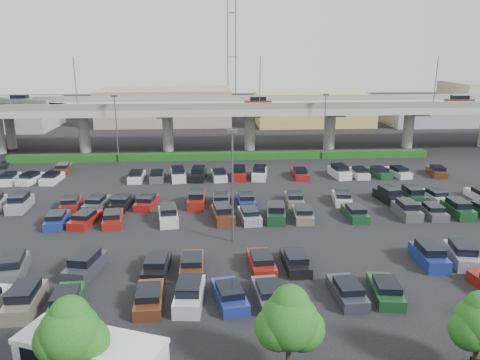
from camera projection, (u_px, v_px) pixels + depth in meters
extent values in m
plane|color=black|center=(229.00, 212.00, 50.20)|extent=(280.00, 280.00, 0.00)
cube|color=gray|center=(221.00, 108.00, 78.99)|extent=(150.00, 13.00, 1.10)
cube|color=slate|center=(221.00, 106.00, 72.70)|extent=(150.00, 0.50, 1.00)
cube|color=slate|center=(220.00, 98.00, 84.71)|extent=(150.00, 0.50, 1.00)
cylinder|color=gray|center=(84.00, 133.00, 78.58)|extent=(1.80, 1.80, 6.70)
cube|color=slate|center=(82.00, 114.00, 77.73)|extent=(2.60, 9.75, 0.50)
cylinder|color=gray|center=(168.00, 132.00, 79.47)|extent=(1.80, 1.80, 6.70)
cube|color=slate|center=(167.00, 113.00, 78.62)|extent=(2.60, 9.75, 0.50)
cylinder|color=gray|center=(250.00, 131.00, 80.36)|extent=(1.80, 1.80, 6.70)
cube|color=slate|center=(250.00, 112.00, 79.51)|extent=(2.60, 9.75, 0.50)
cylinder|color=gray|center=(330.00, 130.00, 81.25)|extent=(1.80, 1.80, 6.70)
cube|color=slate|center=(331.00, 112.00, 80.40)|extent=(2.60, 9.75, 0.50)
cylinder|color=gray|center=(408.00, 129.00, 82.13)|extent=(1.80, 1.80, 6.70)
cube|color=slate|center=(410.00, 111.00, 81.28)|extent=(2.60, 9.75, 0.50)
cube|color=#4A4C51|center=(20.00, 101.00, 79.42)|extent=(4.40, 1.82, 1.05)
cube|color=black|center=(20.00, 96.00, 79.20)|extent=(2.60, 1.60, 0.65)
cube|color=maroon|center=(258.00, 104.00, 76.20)|extent=(4.40, 1.82, 1.05)
cube|color=black|center=(258.00, 98.00, 75.97)|extent=(2.60, 1.60, 0.65)
cube|color=#552816|center=(459.00, 102.00, 78.35)|extent=(4.40, 1.82, 1.05)
cube|color=black|center=(460.00, 97.00, 78.13)|extent=(2.60, 1.60, 0.65)
cylinder|color=#4D4E52|center=(76.00, 84.00, 70.50)|extent=(0.14, 0.14, 8.00)
cylinder|color=#4D4E52|center=(260.00, 83.00, 72.28)|extent=(0.14, 0.14, 8.00)
cylinder|color=#4D4E52|center=(436.00, 82.00, 74.05)|extent=(0.14, 0.14, 8.00)
cylinder|color=gray|center=(10.00, 130.00, 81.39)|extent=(1.60, 1.60, 6.70)
cube|color=#133D11|center=(222.00, 156.00, 74.07)|extent=(66.00, 1.60, 1.10)
sphere|color=#194612|center=(70.00, 333.00, 23.10)|extent=(3.04, 3.04, 3.04)
sphere|color=#194612|center=(86.00, 341.00, 23.38)|extent=(2.39, 2.39, 2.39)
sphere|color=#194612|center=(58.00, 340.00, 23.07)|extent=(2.39, 2.39, 2.39)
sphere|color=#194612|center=(70.00, 316.00, 22.98)|extent=(2.06, 2.06, 2.06)
sphere|color=#194612|center=(289.00, 321.00, 24.06)|extent=(3.07, 3.07, 3.07)
sphere|color=#194612|center=(302.00, 329.00, 24.35)|extent=(2.41, 2.41, 2.41)
sphere|color=#194612|center=(278.00, 328.00, 24.04)|extent=(2.41, 2.41, 2.41)
sphere|color=#194612|center=(290.00, 304.00, 23.94)|extent=(2.08, 2.08, 2.08)
cylinder|color=#332316|center=(475.00, 360.00, 24.96)|extent=(0.26, 0.26, 1.80)
sphere|color=#194612|center=(480.00, 323.00, 24.37)|extent=(2.79, 2.79, 2.79)
sphere|color=#194612|center=(470.00, 330.00, 24.34)|extent=(2.19, 2.19, 2.19)
cube|color=black|center=(91.00, 353.00, 24.27)|extent=(7.16, 4.91, 1.02)
cube|color=silver|center=(90.00, 341.00, 24.08)|extent=(8.28, 5.38, 0.27)
cube|color=#6C6354|center=(25.00, 302.00, 31.37)|extent=(1.94, 4.45, 1.05)
cube|color=black|center=(24.00, 291.00, 31.15)|extent=(1.67, 2.64, 0.65)
cube|color=#164020|center=(67.00, 302.00, 31.57)|extent=(2.16, 4.53, 0.82)
cube|color=black|center=(65.00, 295.00, 31.21)|extent=(1.78, 2.42, 0.50)
cube|color=#552816|center=(149.00, 299.00, 31.92)|extent=(2.01, 4.47, 0.82)
cube|color=black|center=(148.00, 292.00, 31.56)|extent=(1.70, 2.37, 0.50)
cube|color=silver|center=(190.00, 296.00, 32.07)|extent=(2.16, 4.53, 1.05)
cube|color=black|center=(189.00, 286.00, 31.85)|extent=(1.80, 2.72, 0.65)
cube|color=navy|center=(230.00, 297.00, 32.27)|extent=(2.59, 4.66, 0.82)
cube|color=black|center=(230.00, 290.00, 31.91)|extent=(1.99, 2.55, 0.50)
cube|color=#4A4C51|center=(269.00, 295.00, 32.45)|extent=(2.19, 4.54, 0.82)
cube|color=black|center=(270.00, 288.00, 32.09)|extent=(1.79, 2.43, 0.50)
cube|color=#2C2F39|center=(347.00, 293.00, 32.80)|extent=(2.00, 4.47, 0.82)
cube|color=black|center=(348.00, 286.00, 32.43)|extent=(1.69, 2.36, 0.50)
cube|color=#164020|center=(385.00, 291.00, 32.97)|extent=(2.36, 4.59, 0.82)
cube|color=black|center=(387.00, 285.00, 32.61)|extent=(1.88, 2.48, 0.50)
cube|color=#4A4C51|center=(13.00, 269.00, 36.00)|extent=(2.57, 4.65, 1.05)
cube|color=black|center=(12.00, 260.00, 35.78)|extent=(2.04, 2.84, 0.65)
cube|color=#2C2F39|center=(86.00, 267.00, 36.35)|extent=(2.68, 4.68, 1.05)
cube|color=black|center=(85.00, 258.00, 36.13)|extent=(2.10, 2.87, 0.65)
cube|color=black|center=(157.00, 267.00, 36.73)|extent=(2.05, 4.49, 0.82)
cube|color=black|center=(156.00, 260.00, 36.37)|extent=(1.72, 2.38, 0.50)
cube|color=#552816|center=(192.00, 265.00, 36.90)|extent=(1.83, 4.40, 0.82)
cube|color=black|center=(192.00, 259.00, 36.54)|extent=(1.61, 2.30, 0.50)
cube|color=maroon|center=(261.00, 263.00, 37.25)|extent=(2.08, 4.50, 0.82)
cube|color=black|center=(262.00, 257.00, 36.89)|extent=(1.74, 2.39, 0.50)
cube|color=black|center=(295.00, 262.00, 37.42)|extent=(1.94, 4.45, 0.82)
cube|color=black|center=(296.00, 256.00, 37.06)|extent=(1.66, 2.34, 0.50)
cube|color=navy|center=(429.00, 257.00, 38.09)|extent=(2.00, 4.47, 1.05)
cube|color=black|center=(430.00, 248.00, 37.87)|extent=(1.71, 2.66, 0.65)
cube|color=gray|center=(461.00, 256.00, 38.27)|extent=(2.66, 4.67, 1.05)
cube|color=black|center=(463.00, 247.00, 38.04)|extent=(2.09, 2.87, 0.65)
cube|color=navy|center=(57.00, 220.00, 46.60)|extent=(2.20, 4.54, 0.82)
cube|color=black|center=(56.00, 215.00, 46.24)|extent=(1.80, 2.43, 0.50)
cube|color=maroon|center=(85.00, 220.00, 46.77)|extent=(2.69, 4.68, 0.82)
cube|color=black|center=(84.00, 215.00, 46.41)|extent=(2.04, 2.58, 0.50)
cube|color=maroon|center=(113.00, 219.00, 46.95)|extent=(2.28, 4.57, 0.82)
cube|color=black|center=(112.00, 214.00, 46.58)|extent=(1.84, 2.46, 0.50)
cube|color=silver|center=(168.00, 217.00, 47.26)|extent=(2.39, 4.60, 1.05)
cube|color=black|center=(168.00, 209.00, 47.04)|extent=(1.93, 2.79, 0.65)
cube|color=#552816|center=(223.00, 216.00, 47.61)|extent=(2.41, 4.61, 1.05)
cube|color=black|center=(223.00, 208.00, 47.39)|extent=(1.94, 2.80, 0.65)
cube|color=gray|center=(249.00, 216.00, 47.82)|extent=(2.23, 4.55, 0.82)
cube|color=black|center=(250.00, 211.00, 47.46)|extent=(1.81, 2.44, 0.50)
cube|color=#164020|center=(276.00, 214.00, 47.96)|extent=(2.37, 4.60, 1.05)
cube|color=black|center=(276.00, 207.00, 47.74)|extent=(1.92, 2.78, 0.65)
cube|color=#6C6354|center=(303.00, 215.00, 48.17)|extent=(2.09, 4.51, 0.82)
cube|color=black|center=(303.00, 210.00, 47.81)|extent=(1.74, 2.40, 0.50)
cube|color=#164020|center=(355.00, 214.00, 48.52)|extent=(1.84, 4.41, 0.82)
cube|color=black|center=(356.00, 209.00, 48.15)|extent=(1.61, 2.31, 0.50)
cube|color=#4A4C51|center=(407.00, 211.00, 48.83)|extent=(1.89, 4.43, 1.05)
cube|color=black|center=(407.00, 204.00, 48.61)|extent=(1.65, 2.63, 0.65)
cube|color=#4A4C51|center=(432.00, 212.00, 49.04)|extent=(2.03, 4.48, 0.82)
cube|color=black|center=(434.00, 207.00, 48.68)|extent=(1.71, 2.37, 0.50)
cube|color=#164020|center=(457.00, 210.00, 49.18)|extent=(1.83, 4.41, 1.05)
cube|color=black|center=(458.00, 203.00, 48.96)|extent=(1.61, 2.60, 0.65)
cube|color=gray|center=(20.00, 205.00, 51.02)|extent=(2.04, 4.49, 1.05)
cube|color=black|center=(19.00, 197.00, 50.80)|extent=(1.73, 2.68, 0.65)
cube|color=maroon|center=(71.00, 204.00, 51.40)|extent=(2.27, 4.57, 0.82)
cube|color=black|center=(70.00, 200.00, 51.04)|extent=(1.84, 2.46, 0.50)
cube|color=#4A4C51|center=(97.00, 204.00, 51.58)|extent=(2.38, 4.60, 0.82)
cube|color=black|center=(96.00, 199.00, 51.21)|extent=(1.89, 2.49, 0.50)
cube|color=black|center=(122.00, 203.00, 51.75)|extent=(2.32, 4.58, 0.82)
cube|color=black|center=(121.00, 199.00, 51.39)|extent=(1.86, 2.47, 0.50)
cube|color=maroon|center=(147.00, 203.00, 51.92)|extent=(2.50, 4.64, 0.82)
cube|color=black|center=(147.00, 198.00, 51.56)|extent=(1.95, 2.53, 0.50)
cube|color=maroon|center=(197.00, 201.00, 52.24)|extent=(1.99, 4.47, 1.05)
cube|color=black|center=(197.00, 194.00, 52.02)|extent=(1.70, 2.66, 0.65)
cube|color=#4A4C51|center=(221.00, 201.00, 52.45)|extent=(1.97, 4.46, 0.82)
cube|color=black|center=(221.00, 197.00, 52.09)|extent=(1.68, 2.36, 0.50)
cube|color=navy|center=(246.00, 201.00, 52.62)|extent=(2.05, 4.49, 0.82)
cube|color=black|center=(246.00, 196.00, 52.26)|extent=(1.72, 2.38, 0.50)
cube|color=#6C6354|center=(294.00, 200.00, 52.97)|extent=(2.05, 4.49, 0.82)
cube|color=black|center=(294.00, 195.00, 52.61)|extent=(1.72, 2.38, 0.50)
cube|color=silver|center=(342.00, 199.00, 53.32)|extent=(2.45, 4.62, 0.82)
cube|color=black|center=(342.00, 194.00, 52.96)|extent=(1.92, 2.51, 0.50)
cube|color=black|center=(389.00, 197.00, 53.64)|extent=(2.51, 4.64, 1.05)
cube|color=black|center=(389.00, 190.00, 53.42)|extent=(2.00, 2.82, 0.65)
cube|color=#164020|center=(412.00, 196.00, 53.81)|extent=(1.91, 4.44, 1.05)
cube|color=black|center=(413.00, 190.00, 53.59)|extent=(1.65, 2.63, 0.65)
cube|color=silver|center=(435.00, 197.00, 54.02)|extent=(2.14, 4.52, 0.82)
cube|color=black|center=(437.00, 192.00, 53.66)|extent=(1.77, 2.41, 0.50)
cube|color=silver|center=(9.00, 179.00, 61.27)|extent=(2.14, 4.52, 0.82)
cube|color=black|center=(8.00, 175.00, 60.91)|extent=(1.77, 2.41, 0.50)
cube|color=silver|center=(31.00, 179.00, 61.45)|extent=(2.78, 4.70, 0.82)
cube|color=black|center=(30.00, 175.00, 61.09)|extent=(2.09, 2.61, 0.50)
cube|color=silver|center=(52.00, 179.00, 61.62)|extent=(2.09, 4.51, 0.82)
cube|color=black|center=(51.00, 174.00, 61.26)|extent=(1.74, 2.40, 0.50)
cube|color=silver|center=(137.00, 177.00, 62.32)|extent=(1.82, 4.40, 0.82)
cube|color=black|center=(136.00, 173.00, 61.96)|extent=(1.60, 2.30, 0.50)
cube|color=#4A4C51|center=(157.00, 177.00, 62.49)|extent=(1.94, 4.45, 0.82)
cube|color=black|center=(157.00, 173.00, 62.13)|extent=(1.67, 2.34, 0.50)
cube|color=silver|center=(178.00, 176.00, 62.64)|extent=(2.37, 4.60, 1.05)
cube|color=black|center=(178.00, 170.00, 62.41)|extent=(1.92, 2.78, 0.65)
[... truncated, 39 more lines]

